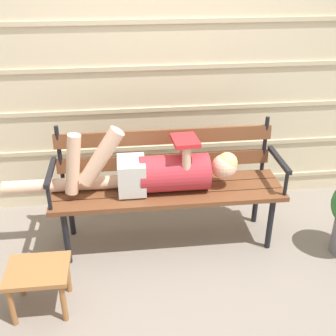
# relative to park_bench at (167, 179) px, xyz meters

# --- Properties ---
(ground_plane) EXTENTS (12.00, 12.00, 0.00)m
(ground_plane) POSITION_rel_park_bench_xyz_m (0.00, -0.23, -0.52)
(ground_plane) COLOR gray
(house_siding) EXTENTS (4.79, 0.08, 2.47)m
(house_siding) POSITION_rel_park_bench_xyz_m (0.00, 0.60, 0.71)
(house_siding) COLOR beige
(house_siding) RESTS_ON ground
(park_bench) EXTENTS (1.74, 0.47, 0.93)m
(park_bench) POSITION_rel_park_bench_xyz_m (0.00, 0.00, 0.00)
(park_bench) COLOR brown
(park_bench) RESTS_ON ground
(reclining_person) EXTENTS (1.73, 0.27, 0.55)m
(reclining_person) POSITION_rel_park_bench_xyz_m (-0.10, -0.07, 0.11)
(reclining_person) COLOR #B72D38
(footstool) EXTENTS (0.39, 0.32, 0.32)m
(footstool) POSITION_rel_park_bench_xyz_m (-0.89, -0.68, -0.26)
(footstool) COLOR #9E6638
(footstool) RESTS_ON ground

